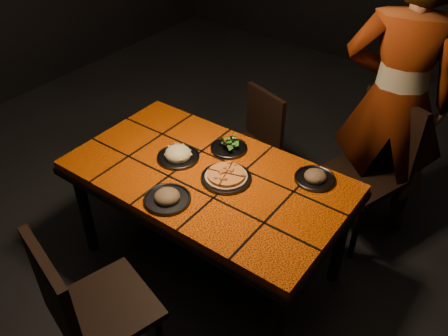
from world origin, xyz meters
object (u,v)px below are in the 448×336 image
Objects in this scene: plate_pizza at (226,177)px; chair_far_right at (373,161)px; chair_near at (85,307)px; diner at (396,102)px; plate_pasta at (178,155)px; dining_table at (207,184)px; chair_far_left at (254,139)px.

chair_far_right is at bearing 59.17° from plate_pizza.
chair_near is at bearing -96.34° from plate_pizza.
diner is 1.38m from plate_pasta.
plate_pasta is (-0.24, 0.96, 0.21)m from chair_near.
chair_far_right is 1.28m from plate_pasta.
chair_near is 1.97m from chair_far_right.
dining_table is 1.62× the size of chair_far_right.
chair_far_right is 3.37× the size of plate_pizza.
chair_far_right is (0.64, 1.86, 0.01)m from chair_near.
diner is at bearing 102.28° from chair_far_right.
plate_pizza is (0.31, -0.77, 0.29)m from chair_far_left.
chair_near is 3.31× the size of plate_pizza.
chair_far_right is at bearing -93.01° from chair_near.
chair_far_right is (0.65, 0.92, -0.10)m from dining_table.
chair_far_right is 3.95× the size of plate_pasta.
chair_far_right reaches higher than plate_pasta.
plate_pizza is at bearing -80.35° from chair_near.
dining_table is 5.45× the size of plate_pizza.
diner reaches higher than dining_table.
chair_far_left is 0.88m from plate_pizza.
plate_pasta is at bearing -115.11° from chair_far_right.
diner is 7.60× the size of plate_pasta.
diner is (0.86, 0.25, 0.48)m from chair_far_left.
chair_far_right is 0.41m from diner.
dining_table is 0.16m from plate_pizza.
diner reaches higher than plate_pasta.
diner is at bearing 61.84° from plate_pizza.
dining_table is at bearing -3.28° from plate_pasta.
dining_table is at bearing -106.32° from chair_far_right.
chair_far_left is at bearing 87.03° from plate_pasta.
chair_far_right is at bearing 45.66° from plate_pasta.
dining_table is 6.39× the size of plate_pasta.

